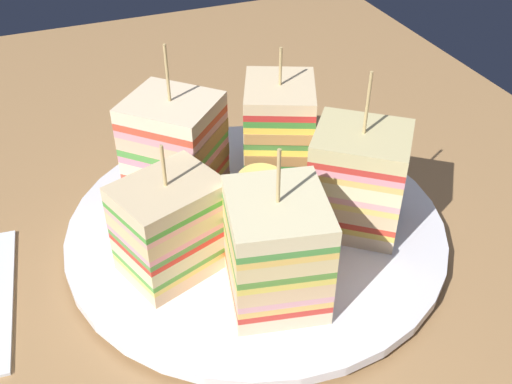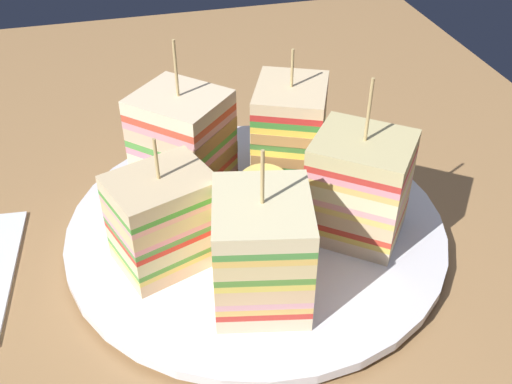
# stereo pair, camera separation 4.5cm
# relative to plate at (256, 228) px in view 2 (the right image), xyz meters

# --- Properties ---
(ground_plane) EXTENTS (1.01, 0.71, 0.02)m
(ground_plane) POSITION_rel_plate_xyz_m (0.00, 0.00, -0.02)
(ground_plane) COLOR #A4784B
(plate) EXTENTS (0.30, 0.30, 0.01)m
(plate) POSITION_rel_plate_xyz_m (0.00, 0.00, 0.00)
(plate) COLOR white
(plate) RESTS_ON ground_plane
(sandwich_wedge_0) EXTENTS (0.09, 0.09, 0.13)m
(sandwich_wedge_0) POSITION_rel_plate_xyz_m (-0.03, -0.07, 0.05)
(sandwich_wedge_0) COLOR beige
(sandwich_wedge_0) RESTS_ON plate
(sandwich_wedge_1) EXTENTS (0.09, 0.08, 0.11)m
(sandwich_wedge_1) POSITION_rel_plate_xyz_m (0.06, -0.05, 0.05)
(sandwich_wedge_1) COLOR #DDBF84
(sandwich_wedge_1) RESTS_ON plate
(sandwich_wedge_2) EXTENTS (0.09, 0.09, 0.13)m
(sandwich_wedge_2) POSITION_rel_plate_xyz_m (0.06, 0.05, 0.05)
(sandwich_wedge_2) COLOR #DDC27E
(sandwich_wedge_2) RESTS_ON plate
(sandwich_wedge_3) EXTENTS (0.07, 0.08, 0.10)m
(sandwich_wedge_3) POSITION_rel_plate_xyz_m (-0.02, 0.07, 0.04)
(sandwich_wedge_3) COLOR #EABF8E
(sandwich_wedge_3) RESTS_ON plate
(sandwich_wedge_4) EXTENTS (0.08, 0.07, 0.12)m
(sandwich_wedge_4) POSITION_rel_plate_xyz_m (-0.07, 0.02, 0.05)
(sandwich_wedge_4) COLOR beige
(sandwich_wedge_4) RESTS_ON plate
(chip_pile) EXTENTS (0.07, 0.07, 0.03)m
(chip_pile) POSITION_rel_plate_xyz_m (0.01, -0.01, 0.02)
(chip_pile) COLOR #D9B75A
(chip_pile) RESTS_ON plate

